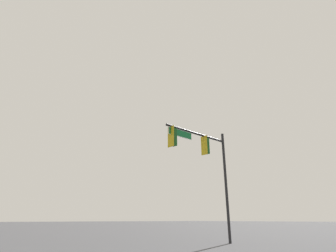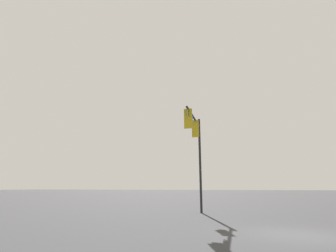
{
  "view_description": "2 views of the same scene",
  "coord_description": "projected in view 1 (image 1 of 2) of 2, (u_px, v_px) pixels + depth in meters",
  "views": [
    {
      "loc": [
        6.4,
        6.3,
        1.47
      ],
      "look_at": [
        -4.15,
        -6.65,
        7.44
      ],
      "focal_mm": 28.0,
      "sensor_mm": 36.0,
      "label": 1
    },
    {
      "loc": [
        12.53,
        -1.74,
        1.92
      ],
      "look_at": [
        -5.02,
        -7.17,
        6.24
      ],
      "focal_mm": 28.0,
      "sensor_mm": 36.0,
      "label": 2
    }
  ],
  "objects": [
    {
      "name": "signal_pole_near",
      "position": [
        204.0,
        156.0,
        17.41
      ],
      "size": [
        5.65,
        0.66,
        7.47
      ],
      "color": "black",
      "rests_on": "ground_plane"
    }
  ]
}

